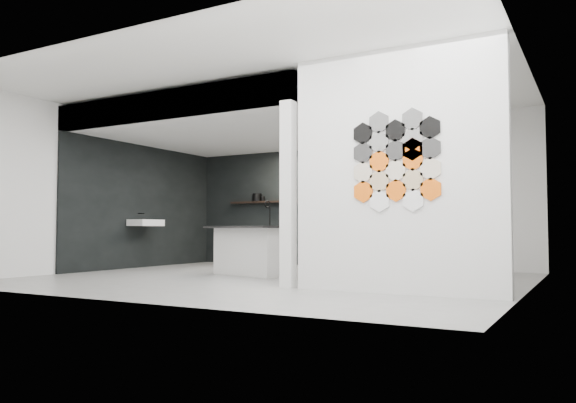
# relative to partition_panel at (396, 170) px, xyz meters

# --- Properties ---
(floor) EXTENTS (7.00, 6.00, 0.01)m
(floor) POSITION_rel_partition_panel_xyz_m (-2.23, 1.00, -1.40)
(floor) COLOR slate
(partition_panel) EXTENTS (2.45, 0.15, 2.80)m
(partition_panel) POSITION_rel_partition_panel_xyz_m (0.00, 0.00, 0.00)
(partition_panel) COLOR silver
(partition_panel) RESTS_ON floor
(bay_clad_back) EXTENTS (4.40, 0.04, 2.35)m
(bay_clad_back) POSITION_rel_partition_panel_xyz_m (-3.52, 3.97, -0.22)
(bay_clad_back) COLOR black
(bay_clad_back) RESTS_ON floor
(bay_clad_left) EXTENTS (0.04, 4.00, 2.35)m
(bay_clad_left) POSITION_rel_partition_panel_xyz_m (-5.70, 2.00, -0.22)
(bay_clad_left) COLOR black
(bay_clad_left) RESTS_ON floor
(bulkhead) EXTENTS (4.40, 4.00, 0.40)m
(bulkhead) POSITION_rel_partition_panel_xyz_m (-3.52, 2.00, 1.15)
(bulkhead) COLOR silver
(bulkhead) RESTS_ON corner_column
(corner_column) EXTENTS (0.16, 0.16, 2.35)m
(corner_column) POSITION_rel_partition_panel_xyz_m (-1.41, 0.00, -0.22)
(corner_column) COLOR silver
(corner_column) RESTS_ON floor
(fascia_beam) EXTENTS (4.40, 0.16, 0.40)m
(fascia_beam) POSITION_rel_partition_panel_xyz_m (-3.52, 0.08, 1.15)
(fascia_beam) COLOR silver
(fascia_beam) RESTS_ON corner_column
(wall_basin) EXTENTS (0.40, 0.60, 0.12)m
(wall_basin) POSITION_rel_partition_panel_xyz_m (-5.46, 1.80, -0.55)
(wall_basin) COLOR silver
(wall_basin) RESTS_ON bay_clad_left
(display_shelf) EXTENTS (3.00, 0.15, 0.04)m
(display_shelf) POSITION_rel_partition_panel_xyz_m (-3.43, 3.87, -0.10)
(display_shelf) COLOR black
(display_shelf) RESTS_ON bay_clad_back
(kitchen_island) EXTENTS (1.60, 1.04, 1.19)m
(kitchen_island) POSITION_rel_partition_panel_xyz_m (-2.87, 1.40, -1.00)
(kitchen_island) COLOR silver
(kitchen_island) RESTS_ON floor
(stockpot) EXTENTS (0.22, 0.22, 0.16)m
(stockpot) POSITION_rel_partition_panel_xyz_m (-4.29, 3.87, 0.00)
(stockpot) COLOR black
(stockpot) RESTS_ON display_shelf
(kettle) EXTENTS (0.20, 0.20, 0.13)m
(kettle) POSITION_rel_partition_panel_xyz_m (-2.42, 3.87, -0.01)
(kettle) COLOR black
(kettle) RESTS_ON display_shelf
(glass_bowl) EXTENTS (0.18, 0.18, 0.10)m
(glass_bowl) POSITION_rel_partition_panel_xyz_m (-2.08, 3.87, -0.03)
(glass_bowl) COLOR gray
(glass_bowl) RESTS_ON display_shelf
(glass_vase) EXTENTS (0.11, 0.11, 0.14)m
(glass_vase) POSITION_rel_partition_panel_xyz_m (-2.08, 3.87, -0.01)
(glass_vase) COLOR gray
(glass_vase) RESTS_ON display_shelf
(bottle_dark) EXTENTS (0.07, 0.07, 0.15)m
(bottle_dark) POSITION_rel_partition_panel_xyz_m (-3.47, 3.87, -0.01)
(bottle_dark) COLOR black
(bottle_dark) RESTS_ON display_shelf
(utensil_cup) EXTENTS (0.09, 0.09, 0.10)m
(utensil_cup) POSITION_rel_partition_panel_xyz_m (-4.15, 3.87, -0.03)
(utensil_cup) COLOR black
(utensil_cup) RESTS_ON display_shelf
(hex_tile_cluster) EXTENTS (1.04, 0.02, 1.16)m
(hex_tile_cluster) POSITION_rel_partition_panel_xyz_m (0.03, -0.09, 0.10)
(hex_tile_cluster) COLOR #F25F0C
(hex_tile_cluster) RESTS_ON partition_panel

